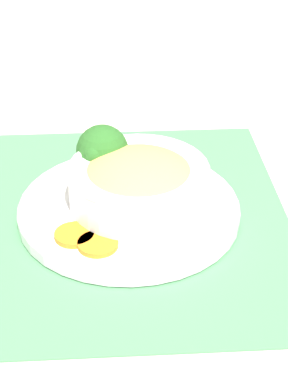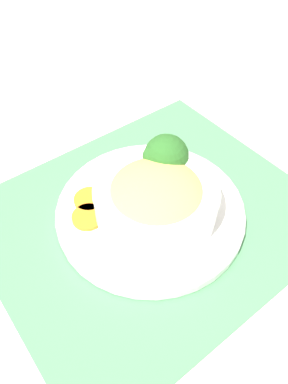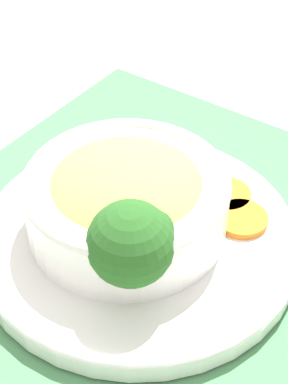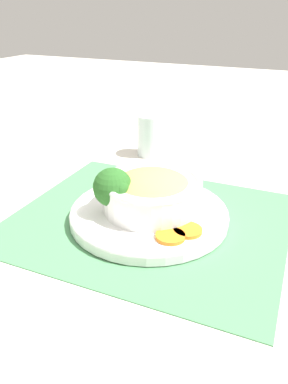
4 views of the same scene
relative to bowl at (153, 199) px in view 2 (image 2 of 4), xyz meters
The scene contains 7 objects.
ground_plane 0.06m from the bowl, 69.26° to the left, with size 4.00×4.00×0.00m, color beige.
placemat 0.06m from the bowl, 69.26° to the left, with size 0.51×0.43×0.00m.
plate 0.04m from the bowl, 69.26° to the left, with size 0.29×0.29×0.02m.
bowl is the anchor object (origin of this frame).
broccoli_floret 0.08m from the bowl, 38.26° to the left, with size 0.07×0.07×0.09m.
carrot_slice_near 0.11m from the bowl, 128.02° to the left, with size 0.05×0.05×0.01m.
carrot_slice_middle 0.10m from the bowl, 148.01° to the left, with size 0.05×0.05×0.01m.
Camera 2 is at (-0.23, -0.29, 0.47)m, focal length 35.00 mm.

